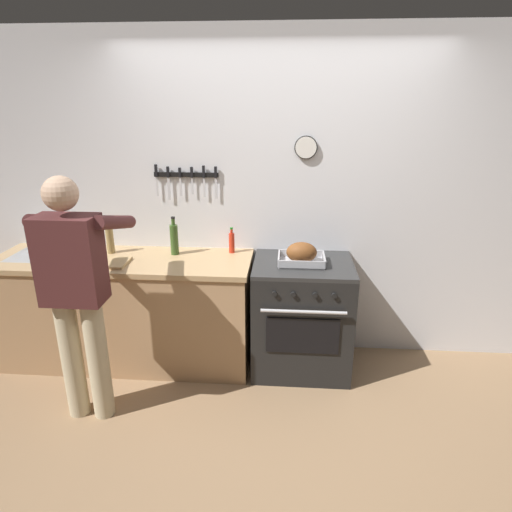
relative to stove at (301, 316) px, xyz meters
The scene contains 10 objects.
ground_plane 1.11m from the stove, 102.55° to the right, with size 8.00×8.00×0.00m, color #937251.
wall_back 0.95m from the stove, 121.33° to the left, with size 6.00×0.13×2.60m.
counter_block 1.43m from the stove, behind, with size 2.03×0.65×0.90m.
stove is the anchor object (origin of this frame).
person_cook 1.69m from the stove, 154.95° to the right, with size 0.51×0.63×1.66m.
roasting_pan 0.52m from the stove, 142.84° to the right, with size 0.35×0.26×0.17m.
cutting_board 1.58m from the stove, behind, with size 0.36×0.24×0.02m, color tan.
bottle_vinegar 1.65m from the stove, behind, with size 0.06×0.06×0.27m.
bottle_hot_sauce 0.81m from the stove, 160.46° to the left, with size 0.05×0.05×0.21m.
bottle_olive_oil 1.19m from the stove, behind, with size 0.06×0.06×0.31m.
Camera 1 is at (0.10, -2.18, 2.08)m, focal length 31.03 mm.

